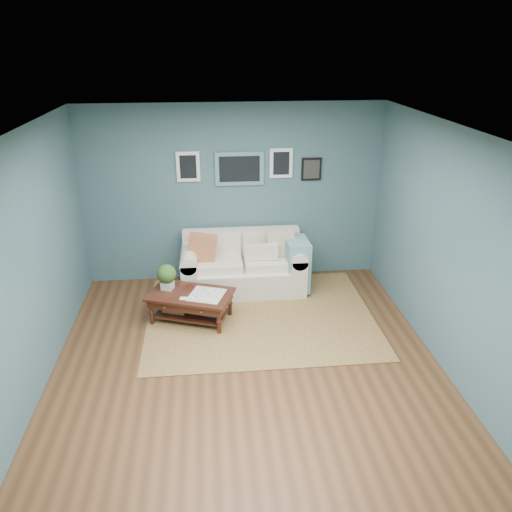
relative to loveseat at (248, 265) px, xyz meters
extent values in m
plane|color=brown|center=(-0.18, -2.02, -0.39)|extent=(5.00, 5.00, 0.00)
plane|color=white|center=(-0.18, -2.02, 2.31)|extent=(5.00, 5.00, 0.00)
cube|color=#3B5B62|center=(-0.18, 0.48, 0.96)|extent=(4.50, 0.02, 2.70)
cube|color=#3B5B62|center=(-0.18, -4.52, 0.96)|extent=(4.50, 0.02, 2.70)
cube|color=#3B5B62|center=(-2.43, -2.02, 0.96)|extent=(0.02, 5.00, 2.70)
cube|color=#3B5B62|center=(2.07, -2.02, 0.96)|extent=(0.02, 5.00, 2.70)
cube|color=slate|center=(-0.08, 0.45, 1.36)|extent=(0.72, 0.03, 0.50)
cube|color=black|center=(-0.08, 0.43, 1.36)|extent=(0.60, 0.01, 0.38)
cube|color=white|center=(-0.83, 0.45, 1.41)|extent=(0.34, 0.03, 0.44)
cube|color=white|center=(0.54, 0.45, 1.43)|extent=(0.34, 0.03, 0.44)
cube|color=black|center=(1.00, 0.45, 1.33)|extent=(0.30, 0.03, 0.34)
cube|color=brown|center=(0.09, -0.87, -0.39)|extent=(3.07, 2.45, 0.01)
cube|color=beige|center=(-0.08, -0.03, -0.19)|extent=(1.36, 0.84, 0.40)
cube|color=beige|center=(-0.08, 0.29, 0.24)|extent=(1.78, 0.21, 0.46)
cube|color=beige|center=(-0.87, -0.03, -0.10)|extent=(0.23, 0.84, 0.59)
cube|color=beige|center=(0.71, -0.03, -0.10)|extent=(0.23, 0.84, 0.59)
cylinder|color=beige|center=(-0.87, -0.03, 0.20)|extent=(0.25, 0.84, 0.25)
cylinder|color=beige|center=(0.71, -0.03, 0.20)|extent=(0.25, 0.84, 0.25)
cube|color=beige|center=(-0.44, -0.09, 0.07)|extent=(0.69, 0.53, 0.12)
cube|color=beige|center=(0.28, -0.09, 0.07)|extent=(0.69, 0.53, 0.12)
cube|color=beige|center=(-0.44, 0.18, 0.31)|extent=(0.69, 0.11, 0.34)
cube|color=beige|center=(0.28, 0.18, 0.31)|extent=(0.69, 0.11, 0.34)
cube|color=#CB5038|center=(-0.67, -0.08, 0.34)|extent=(0.46, 0.16, 0.45)
cube|color=beige|center=(0.49, -0.02, 0.34)|extent=(0.45, 0.17, 0.44)
cube|color=beige|center=(0.19, -0.13, 0.26)|extent=(0.48, 0.11, 0.23)
cube|color=#6FA09D|center=(0.71, -0.15, 0.05)|extent=(0.32, 0.52, 0.76)
cube|color=black|center=(-0.84, -0.86, 0.00)|extent=(1.24, 0.96, 0.04)
cube|color=black|center=(-0.84, -0.86, -0.07)|extent=(1.14, 0.87, 0.11)
cube|color=black|center=(-0.84, -0.86, -0.29)|extent=(1.03, 0.76, 0.02)
sphere|color=gold|center=(-1.18, -1.05, -0.07)|extent=(0.03, 0.03, 0.03)
sphere|color=gold|center=(-0.71, -1.22, -0.07)|extent=(0.03, 0.03, 0.03)
cylinder|color=black|center=(-1.37, -0.93, -0.21)|extent=(0.05, 0.05, 0.37)
cylinder|color=black|center=(-0.49, -1.25, -0.21)|extent=(0.05, 0.05, 0.37)
cylinder|color=black|center=(-1.20, -0.47, -0.21)|extent=(0.05, 0.05, 0.37)
cylinder|color=black|center=(-0.32, -0.79, -0.21)|extent=(0.05, 0.05, 0.37)
cube|color=silver|center=(-1.15, -0.70, 0.07)|extent=(0.19, 0.19, 0.11)
sphere|color=#2A491C|center=(-1.15, -0.70, 0.24)|extent=(0.25, 0.25, 0.25)
cube|color=silver|center=(-0.63, -0.94, 0.02)|extent=(0.56, 0.56, 0.01)
cube|color=#AC7742|center=(-1.06, -0.78, -0.19)|extent=(0.36, 0.31, 0.18)
cube|color=#24418E|center=(-0.60, -0.93, -0.23)|extent=(0.26, 0.23, 0.10)
camera|label=1|loc=(-0.56, -6.79, 3.13)|focal=35.00mm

